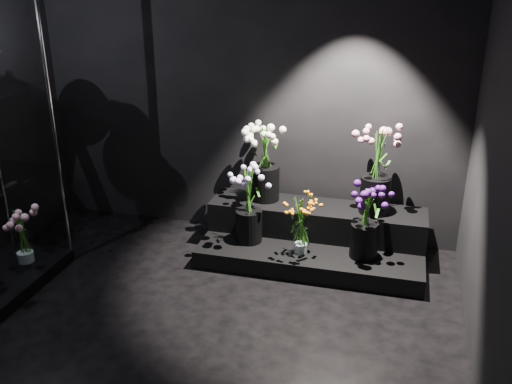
% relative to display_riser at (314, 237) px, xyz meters
% --- Properties ---
extents(floor, '(4.00, 4.00, 0.00)m').
position_rel_display_riser_xyz_m(floor, '(-0.73, -1.61, -0.18)').
color(floor, black).
rests_on(floor, ground).
extents(wall_back, '(4.00, 0.00, 4.00)m').
position_rel_display_riser_xyz_m(wall_back, '(-0.73, 0.39, 1.22)').
color(wall_back, black).
rests_on(wall_back, floor).
extents(display_riser, '(1.96, 0.87, 0.43)m').
position_rel_display_riser_xyz_m(display_riser, '(0.00, 0.00, 0.00)').
color(display_riser, black).
rests_on(display_riser, floor).
extents(bouquet_orange_bells, '(0.31, 0.31, 0.53)m').
position_rel_display_riser_xyz_m(bouquet_orange_bells, '(-0.07, -0.29, 0.26)').
color(bouquet_orange_bells, white).
rests_on(bouquet_orange_bells, display_riser).
extents(bouquet_lilac, '(0.41, 0.41, 0.69)m').
position_rel_display_riser_xyz_m(bouquet_lilac, '(-0.56, -0.19, 0.37)').
color(bouquet_lilac, black).
rests_on(bouquet_lilac, display_riser).
extents(bouquet_purple, '(0.45, 0.45, 0.61)m').
position_rel_display_riser_xyz_m(bouquet_purple, '(0.46, -0.23, 0.33)').
color(bouquet_purple, black).
rests_on(bouquet_purple, display_riser).
extents(bouquet_cream_roses, '(0.39, 0.39, 0.70)m').
position_rel_display_riser_xyz_m(bouquet_cream_roses, '(-0.49, 0.15, 0.65)').
color(bouquet_cream_roses, black).
rests_on(bouquet_cream_roses, display_riser).
extents(bouquet_pink_roses, '(0.46, 0.46, 0.77)m').
position_rel_display_riser_xyz_m(bouquet_pink_roses, '(0.51, 0.11, 0.68)').
color(bouquet_pink_roses, black).
rests_on(bouquet_pink_roses, display_riser).
extents(bouquet_case_base_pink, '(0.38, 0.38, 0.49)m').
position_rel_display_riser_xyz_m(bouquet_case_base_pink, '(-2.33, -0.95, 0.19)').
color(bouquet_case_base_pink, white).
rests_on(bouquet_case_base_pink, display_case).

